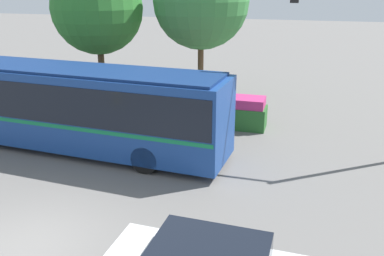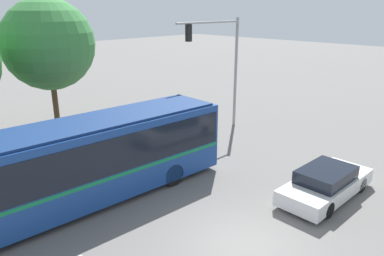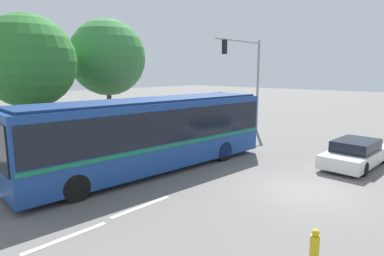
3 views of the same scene
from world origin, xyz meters
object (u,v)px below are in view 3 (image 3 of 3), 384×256
fire_hydrant (315,247)px  street_tree_left (28,62)px  traffic_light_pole (249,71)px  city_bus (152,130)px  street_tree_centre (107,58)px  sedan_foreground (356,153)px

fire_hydrant → street_tree_left: bearing=91.3°
fire_hydrant → traffic_light_pole: bearing=39.0°
city_bus → fire_hydrant: bearing=79.3°
city_bus → fire_hydrant: city_bus is taller
street_tree_left → street_tree_centre: street_tree_centre is taller
street_tree_left → street_tree_centre: (5.49, 1.07, 0.41)m
street_tree_centre → fire_hydrant: bearing=-107.2°
street_tree_left → fire_hydrant: 16.23m
sedan_foreground → traffic_light_pole: size_ratio=0.71×
sedan_foreground → fire_hydrant: sedan_foreground is taller
street_tree_left → street_tree_centre: 5.61m
sedan_foreground → street_tree_left: size_ratio=0.64×
city_bus → fire_hydrant: size_ratio=14.50×
city_bus → sedan_foreground: bearing=141.1°
sedan_foreground → street_tree_centre: bearing=107.5°
fire_hydrant → city_bus: bearing=75.7°
sedan_foreground → city_bus: bearing=139.1°
street_tree_centre → fire_hydrant: street_tree_centre is taller
sedan_foreground → street_tree_left: (-9.67, 13.65, 4.40)m
street_tree_left → city_bus: bearing=-70.5°
street_tree_centre → sedan_foreground: bearing=-74.2°
city_bus → sedan_foreground: 9.80m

